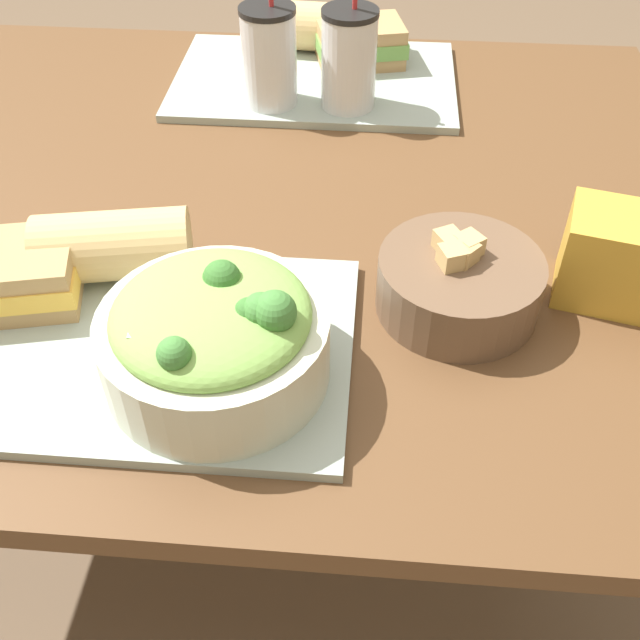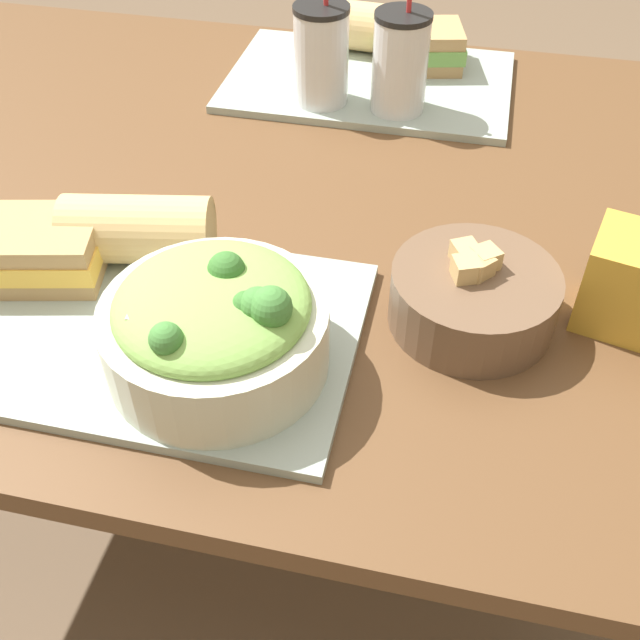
{
  "view_description": "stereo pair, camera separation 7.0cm",
  "coord_description": "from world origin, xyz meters",
  "views": [
    {
      "loc": [
        0.26,
        -0.82,
        1.29
      ],
      "look_at": [
        0.22,
        -0.31,
        0.81
      ],
      "focal_mm": 42.0,
      "sensor_mm": 36.0,
      "label": 1
    },
    {
      "loc": [
        0.33,
        -0.81,
        1.29
      ],
      "look_at": [
        0.22,
        -0.31,
        0.81
      ],
      "focal_mm": 42.0,
      "sensor_mm": 36.0,
      "label": 2
    }
  ],
  "objects": [
    {
      "name": "tray_near",
      "position": [
        0.02,
        -0.29,
        0.74
      ],
      "size": [
        0.45,
        0.3,
        0.01
      ],
      "color": "#99A89E",
      "rests_on": "dining_table"
    },
    {
      "name": "drink_cup_red",
      "position": [
        0.21,
        0.23,
        0.81
      ],
      "size": [
        0.08,
        0.08,
        0.2
      ],
      "color": "silver",
      "rests_on": "tray_far"
    },
    {
      "name": "sandwich_near",
      "position": [
        -0.12,
        -0.24,
        0.78
      ],
      "size": [
        0.16,
        0.13,
        0.06
      ],
      "rotation": [
        0.0,
        0.0,
        0.23
      ],
      "color": "tan",
      "rests_on": "tray_near"
    },
    {
      "name": "dining_table",
      "position": [
        0.0,
        0.0,
        0.65
      ],
      "size": [
        1.42,
        1.02,
        0.73
      ],
      "color": "brown",
      "rests_on": "ground_plane"
    },
    {
      "name": "soup_bowl",
      "position": [
        0.36,
        -0.2,
        0.77
      ],
      "size": [
        0.18,
        0.18,
        0.09
      ],
      "color": "brown",
      "rests_on": "dining_table"
    },
    {
      "name": "baguette_far",
      "position": [
        0.12,
        0.43,
        0.79
      ],
      "size": [
        0.16,
        0.09,
        0.08
      ],
      "rotation": [
        0.0,
        0.0,
        1.5
      ],
      "color": "tan",
      "rests_on": "tray_far"
    },
    {
      "name": "salad_bowl",
      "position": [
        0.12,
        -0.33,
        0.8
      ],
      "size": [
        0.22,
        0.22,
        0.12
      ],
      "color": "beige",
      "rests_on": "tray_near"
    },
    {
      "name": "baguette_near",
      "position": [
        -0.02,
        -0.19,
        0.79
      ],
      "size": [
        0.18,
        0.11,
        0.08
      ],
      "rotation": [
        0.0,
        0.0,
        1.76
      ],
      "color": "tan",
      "rests_on": "tray_near"
    },
    {
      "name": "tray_far",
      "position": [
        0.16,
        0.32,
        0.74
      ],
      "size": [
        0.45,
        0.3,
        0.01
      ],
      "color": "#99A89E",
      "rests_on": "dining_table"
    },
    {
      "name": "sandwich_far",
      "position": [
        0.23,
        0.38,
        0.78
      ],
      "size": [
        0.16,
        0.13,
        0.06
      ],
      "rotation": [
        0.0,
        0.0,
        0.23
      ],
      "color": "tan",
      "rests_on": "tray_far"
    },
    {
      "name": "ground_plane",
      "position": [
        0.0,
        0.0,
        0.0
      ],
      "size": [
        12.0,
        12.0,
        0.0
      ],
      "primitive_type": "plane",
      "color": "brown"
    },
    {
      "name": "chip_bag",
      "position": [
        0.54,
        -0.17,
        0.79
      ],
      "size": [
        0.16,
        0.12,
        0.1
      ],
      "rotation": [
        0.0,
        0.0,
        -0.24
      ],
      "color": "gold",
      "rests_on": "dining_table"
    },
    {
      "name": "drink_cup_dark",
      "position": [
        0.1,
        0.23,
        0.81
      ],
      "size": [
        0.08,
        0.08,
        0.2
      ],
      "color": "silver",
      "rests_on": "tray_far"
    }
  ]
}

